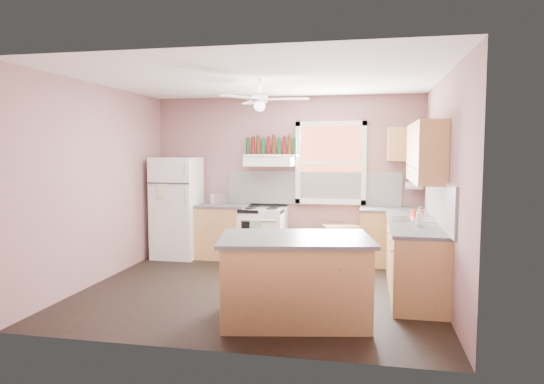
% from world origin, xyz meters
% --- Properties ---
extents(floor, '(4.50, 4.50, 0.00)m').
position_xyz_m(floor, '(0.00, 0.00, 0.00)').
color(floor, black).
rests_on(floor, ground).
extents(ceiling, '(4.50, 4.50, 0.00)m').
position_xyz_m(ceiling, '(0.00, 0.00, 2.70)').
color(ceiling, white).
rests_on(ceiling, ground).
extents(wall_back, '(4.50, 0.05, 2.70)m').
position_xyz_m(wall_back, '(0.00, 2.02, 1.35)').
color(wall_back, '#885F60').
rests_on(wall_back, ground).
extents(wall_right, '(0.05, 4.00, 2.70)m').
position_xyz_m(wall_right, '(2.27, 0.00, 1.35)').
color(wall_right, '#885F60').
rests_on(wall_right, ground).
extents(wall_left, '(0.05, 4.00, 2.70)m').
position_xyz_m(wall_left, '(-2.27, 0.00, 1.35)').
color(wall_left, '#885F60').
rests_on(wall_left, ground).
extents(backsplash_back, '(2.90, 0.03, 0.55)m').
position_xyz_m(backsplash_back, '(0.45, 1.99, 1.18)').
color(backsplash_back, white).
rests_on(backsplash_back, wall_back).
extents(backsplash_right, '(0.03, 2.60, 0.55)m').
position_xyz_m(backsplash_right, '(2.23, 0.30, 1.18)').
color(backsplash_right, white).
rests_on(backsplash_right, wall_right).
extents(window_view, '(1.00, 0.02, 1.20)m').
position_xyz_m(window_view, '(0.75, 1.98, 1.60)').
color(window_view, brown).
rests_on(window_view, wall_back).
extents(window_frame, '(1.16, 0.07, 1.36)m').
position_xyz_m(window_frame, '(0.75, 1.96, 1.60)').
color(window_frame, white).
rests_on(window_frame, wall_back).
extents(refrigerator, '(0.72, 0.70, 1.69)m').
position_xyz_m(refrigerator, '(-1.79, 1.58, 0.84)').
color(refrigerator, white).
rests_on(refrigerator, floor).
extents(base_cabinet_left, '(0.90, 0.60, 0.86)m').
position_xyz_m(base_cabinet_left, '(-1.06, 1.70, 0.43)').
color(base_cabinet_left, '#AF8248').
rests_on(base_cabinet_left, floor).
extents(counter_left, '(0.92, 0.62, 0.04)m').
position_xyz_m(counter_left, '(-1.06, 1.70, 0.88)').
color(counter_left, '#48484A').
rests_on(counter_left, base_cabinet_left).
extents(toaster, '(0.30, 0.19, 0.18)m').
position_xyz_m(toaster, '(-1.08, 1.73, 0.99)').
color(toaster, silver).
rests_on(toaster, counter_left).
extents(stove, '(0.74, 0.67, 0.86)m').
position_xyz_m(stove, '(-0.33, 1.70, 0.43)').
color(stove, white).
rests_on(stove, floor).
extents(range_hood, '(0.78, 0.50, 0.14)m').
position_xyz_m(range_hood, '(-0.23, 1.75, 1.62)').
color(range_hood, white).
rests_on(range_hood, wall_back).
extents(bottle_shelf, '(0.90, 0.26, 0.03)m').
position_xyz_m(bottle_shelf, '(-0.23, 1.87, 1.72)').
color(bottle_shelf, white).
rests_on(bottle_shelf, range_hood).
extents(cart, '(0.66, 0.53, 0.57)m').
position_xyz_m(cart, '(0.95, 1.75, 0.29)').
color(cart, '#AF8248').
rests_on(cart, floor).
extents(base_cabinet_corner, '(1.00, 0.60, 0.86)m').
position_xyz_m(base_cabinet_corner, '(1.75, 1.70, 0.43)').
color(base_cabinet_corner, '#AF8248').
rests_on(base_cabinet_corner, floor).
extents(base_cabinet_right, '(0.60, 2.20, 0.86)m').
position_xyz_m(base_cabinet_right, '(1.95, 0.30, 0.43)').
color(base_cabinet_right, '#AF8248').
rests_on(base_cabinet_right, floor).
extents(counter_corner, '(1.02, 0.62, 0.04)m').
position_xyz_m(counter_corner, '(1.75, 1.70, 0.88)').
color(counter_corner, '#48484A').
rests_on(counter_corner, base_cabinet_corner).
extents(counter_right, '(0.62, 2.22, 0.04)m').
position_xyz_m(counter_right, '(1.94, 0.30, 0.88)').
color(counter_right, '#48484A').
rests_on(counter_right, base_cabinet_right).
extents(sink, '(0.55, 0.45, 0.03)m').
position_xyz_m(sink, '(1.94, 0.50, 0.90)').
color(sink, silver).
rests_on(sink, counter_right).
extents(faucet, '(0.03, 0.03, 0.14)m').
position_xyz_m(faucet, '(2.10, 0.50, 0.97)').
color(faucet, silver).
rests_on(faucet, sink).
extents(upper_cabinet_right, '(0.33, 1.80, 0.76)m').
position_xyz_m(upper_cabinet_right, '(2.08, 0.50, 1.78)').
color(upper_cabinet_right, '#AF8248').
rests_on(upper_cabinet_right, wall_right).
extents(upper_cabinet_corner, '(0.60, 0.33, 0.52)m').
position_xyz_m(upper_cabinet_corner, '(1.95, 1.83, 1.90)').
color(upper_cabinet_corner, '#AF8248').
rests_on(upper_cabinet_corner, wall_back).
extents(paper_towel, '(0.26, 0.12, 0.12)m').
position_xyz_m(paper_towel, '(2.07, 1.86, 1.25)').
color(paper_towel, white).
rests_on(paper_towel, wall_back).
extents(island, '(1.65, 1.21, 0.86)m').
position_xyz_m(island, '(0.62, -1.04, 0.43)').
color(island, '#AF8248').
rests_on(island, floor).
extents(island_top, '(1.75, 1.31, 0.04)m').
position_xyz_m(island_top, '(0.62, -1.04, 0.88)').
color(island_top, '#48484A').
rests_on(island_top, island).
extents(ceiling_fan_hub, '(0.20, 0.20, 0.08)m').
position_xyz_m(ceiling_fan_hub, '(0.00, 0.00, 2.45)').
color(ceiling_fan_hub, white).
rests_on(ceiling_fan_hub, ceiling).
extents(soap_bottle, '(0.10, 0.10, 0.24)m').
position_xyz_m(soap_bottle, '(1.97, -0.06, 1.02)').
color(soap_bottle, silver).
rests_on(soap_bottle, counter_right).
extents(red_caddy, '(0.21, 0.18, 0.10)m').
position_xyz_m(red_caddy, '(2.04, 0.79, 0.95)').
color(red_caddy, '#B0180F').
rests_on(red_caddy, counter_right).
extents(wine_bottles, '(0.86, 0.06, 0.31)m').
position_xyz_m(wine_bottles, '(-0.23, 1.87, 1.88)').
color(wine_bottles, '#143819').
rests_on(wine_bottles, bottle_shelf).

